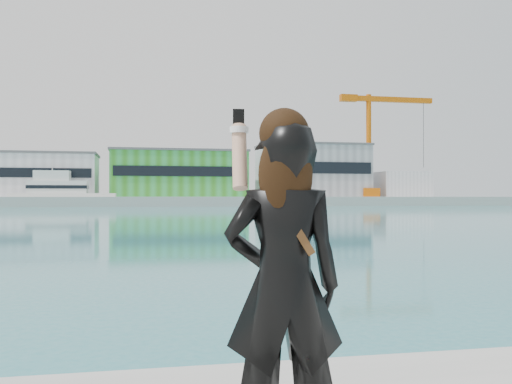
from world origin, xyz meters
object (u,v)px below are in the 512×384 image
(dock_crane, at_px, (374,141))
(motor_yacht, at_px, (61,193))
(woman, at_px, (284,276))
(buoy_extra, at_px, (271,214))
(buoy_near, at_px, (274,214))

(dock_crane, xyz_separation_m, motor_yacht, (-69.31, -6.11, -12.41))
(dock_crane, xyz_separation_m, woman, (-53.48, -122.57, -13.37))
(motor_yacht, xyz_separation_m, buoy_extra, (30.40, -54.05, -2.65))
(dock_crane, height_order, buoy_extra, dock_crane)
(buoy_near, xyz_separation_m, buoy_extra, (-0.03, 1.23, 0.00))
(buoy_extra, distance_m, woman, 64.11)
(buoy_near, height_order, buoy_extra, same)
(buoy_near, bearing_deg, motor_yacht, 118.83)
(motor_yacht, distance_m, buoy_extra, 62.07)
(woman, bearing_deg, motor_yacht, -76.07)
(dock_crane, bearing_deg, motor_yacht, -174.96)
(buoy_near, bearing_deg, woman, -103.42)
(buoy_extra, relative_size, woman, 0.28)
(dock_crane, distance_m, woman, 134.40)
(buoy_near, bearing_deg, dock_crane, 57.66)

